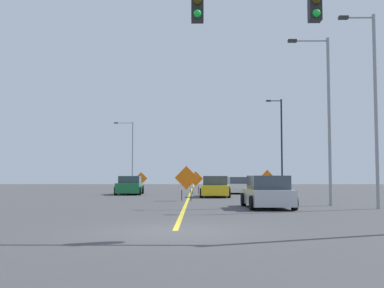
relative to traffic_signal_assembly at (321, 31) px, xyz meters
name	(u,v)px	position (x,y,z in m)	size (l,w,h in m)	color
ground	(175,231)	(-4.03, 0.01, -5.48)	(137.82, 137.82, 0.00)	#444447
road_centre_stripe	(192,189)	(-4.03, 38.30, -5.48)	(0.16, 76.57, 0.01)	yellow
traffic_signal_assembly	(321,31)	(0.00, 0.00, 0.00)	(9.89, 0.44, 7.36)	gray
street_lamp_near_left	(326,112)	(3.05, 10.92, -0.80)	(2.10, 0.24, 8.48)	gray
street_lamp_mid_left	(373,101)	(4.59, 8.62, -0.62)	(1.69, 0.24, 8.91)	gray
street_lamp_far_left	(131,151)	(-11.63, 45.64, -0.95)	(2.38, 0.24, 8.13)	gray
street_lamp_far_right	(281,141)	(4.35, 31.54, -0.77)	(1.50, 0.24, 8.65)	black
construction_sign_right_shoulder	(267,180)	(1.40, 20.14, -4.28)	(1.12, 0.32, 1.89)	orange
construction_sign_left_shoulder	(196,180)	(-3.58, 25.38, -4.34)	(1.19, 0.12, 1.83)	orange
construction_sign_left_lane	(141,179)	(-8.94, 33.56, -4.35)	(1.23, 0.08, 1.82)	orange
construction_sign_median_near	(186,179)	(-4.09, 15.40, -4.19)	(1.40, 0.24, 2.07)	orange
car_green_far	(130,186)	(-8.78, 24.73, -4.80)	(2.19, 4.37, 1.45)	#196B38
car_silver_mid	(267,193)	(-0.21, 9.06, -4.78)	(2.16, 4.19, 1.49)	#B7BABF
car_yellow_near	(216,187)	(-2.16, 20.57, -4.82)	(2.25, 4.58, 1.46)	gold
car_white_distant	(238,186)	(-0.08, 26.50, -4.83)	(2.15, 3.97, 1.37)	white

